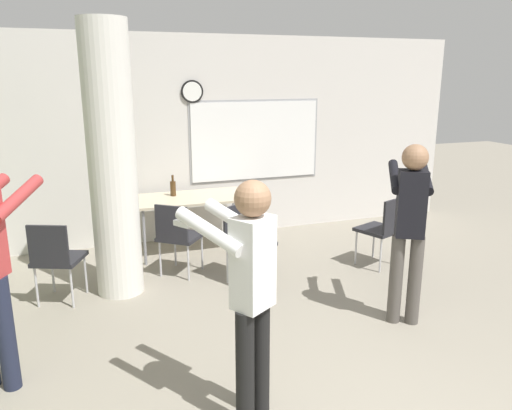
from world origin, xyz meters
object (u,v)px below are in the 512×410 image
Objects in this scene: folding_table at (192,200)px; chair_mid_room at (383,226)px; chair_near_pillar at (56,256)px; bottle_on_table at (173,188)px; person_playing_side at (410,220)px; chair_table_front at (245,238)px; chair_table_left at (178,233)px; person_playing_front at (249,285)px.

chair_mid_room is at bearing -33.44° from folding_table.
folding_table is 1.98m from chair_near_pillar.
bottle_on_table is 3.20m from person_playing_side.
person_playing_side is (1.44, -2.60, 0.31)m from folding_table.
bottle_on_table reaches higher than chair_table_front.
bottle_on_table reaches higher than chair_near_pillar.
bottle_on_table is at bearing 112.23° from chair_table_front.
chair_mid_room is (2.04, -1.34, -0.17)m from folding_table.
chair_table_left and chair_mid_room have the same top height.
person_playing_side reaches higher than bottle_on_table.
person_playing_side is at bearing -61.05° from folding_table.
person_playing_side is (3.08, -1.50, 0.48)m from chair_near_pillar.
chair_near_pillar reaches higher than folding_table.
folding_table is at bearing 105.43° from chair_table_front.
chair_table_left is at bearing 166.92° from chair_mid_room.
chair_near_pillar is 1.00× the size of chair_table_front.
chair_mid_room is (2.25, -1.48, -0.33)m from bottle_on_table.
chair_mid_room is (1.70, -0.14, 0.00)m from chair_table_front.
chair_table_front is at bearing -31.54° from chair_table_left.
person_playing_front is at bearing -61.75° from chair_near_pillar.
bottle_on_table is 1.48m from chair_table_front.
chair_table_front is 0.52× the size of person_playing_front.
person_playing_side reaches higher than chair_mid_room.
chair_table_left is (1.29, 0.31, 0.00)m from chair_near_pillar.
chair_table_left is 0.52× the size of person_playing_front.
person_playing_side is 1.01× the size of person_playing_front.
chair_mid_room is 3.24m from person_playing_front.
chair_table_front is at bearing -67.77° from bottle_on_table.
bottle_on_table is 0.32× the size of chair_mid_room.
bottle_on_table is 0.16× the size of person_playing_side.
folding_table is 3.48m from person_playing_front.
chair_table_front is at bearing 128.41° from person_playing_side.
person_playing_side reaches higher than folding_table.
chair_table_front is (1.97, -0.10, 0.00)m from chair_near_pillar.
chair_table_left is at bearing -113.59° from folding_table.
bottle_on_table is 3.58m from person_playing_front.
person_playing_front reaches higher than chair_near_pillar.
chair_near_pillar is 1.33m from chair_table_left.
chair_mid_room is (2.38, -0.55, 0.00)m from chair_table_left.
chair_table_front is (0.55, -1.34, -0.33)m from bottle_on_table.
person_playing_front is (1.26, -2.34, 0.47)m from chair_near_pillar.
bottle_on_table is at bearing 81.88° from chair_table_left.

